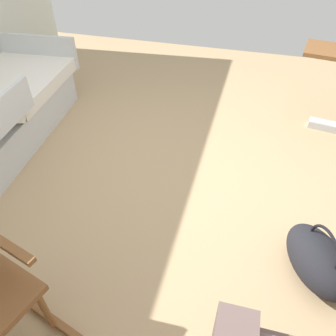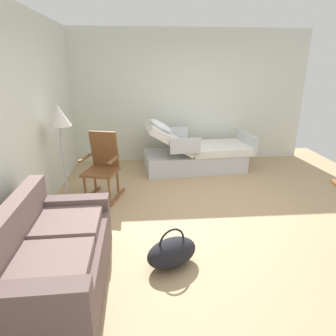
{
  "view_description": "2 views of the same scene",
  "coord_description": "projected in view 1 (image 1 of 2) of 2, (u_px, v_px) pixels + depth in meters",
  "views": [
    {
      "loc": [
        -0.58,
        2.1,
        1.98
      ],
      "look_at": [
        -0.2,
        0.75,
        0.76
      ],
      "focal_mm": 34.65,
      "sensor_mm": 36.0,
      "label": 1
    },
    {
      "loc": [
        -3.81,
        0.95,
        2.0
      ],
      "look_at": [
        0.15,
        0.62,
        0.62
      ],
      "focal_mm": 31.76,
      "sensor_mm": 36.0,
      "label": 2
    }
  ],
  "objects": [
    {
      "name": "ground_plane",
      "position": [
        169.0,
        175.0,
        2.94
      ],
      "size": [
        6.29,
        6.29,
        0.0
      ],
      "primitive_type": "plane",
      "color": "tan"
    },
    {
      "name": "duffel_bag",
      "position": [
        317.0,
        260.0,
        2.1
      ],
      "size": [
        0.53,
        0.64,
        0.43
      ],
      "color": "black",
      "rests_on": "ground"
    }
  ]
}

